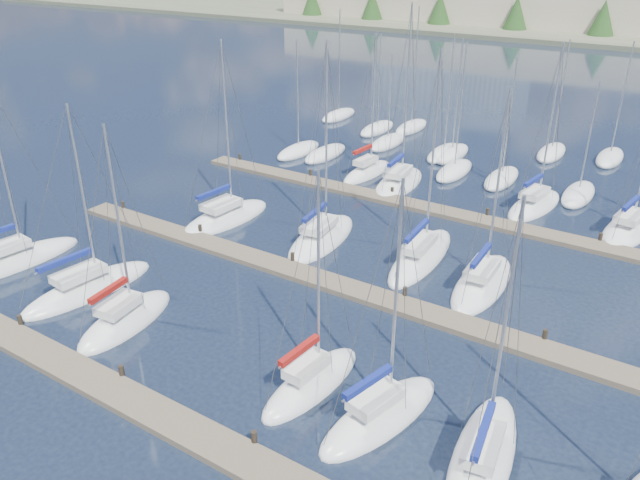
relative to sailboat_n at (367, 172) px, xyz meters
The scene contains 19 objects.
ground 26.71m from the sailboat_n, 71.68° to the left, with size 400.00×400.00×0.00m, color #1C2638.
dock_near 33.70m from the sailboat_n, 75.58° to the right, with size 44.00×1.93×1.10m.
dock_mid 20.44m from the sailboat_n, 65.75° to the right, with size 44.00×1.93×1.10m.
dock_far 9.59m from the sailboat_n, 28.91° to the right, with size 44.00×1.93×1.10m.
sailboat_n is the anchor object (origin of this frame).
sailboat_d 29.80m from the sailboat_n, 65.89° to the right, with size 2.59×6.84×11.32m.
sailboat_j 14.22m from the sailboat_n, 73.77° to the right, with size 4.01×8.77×14.15m.
sailboat_h 15.13m from the sailboat_n, 105.22° to the right, with size 3.81×8.42×13.71m.
sailboat_l 20.74m from the sailboat_n, 41.26° to the right, with size 3.07×8.39×12.59m.
sailboat_o 3.70m from the sailboat_n, 14.10° to the right, with size 3.89×8.56×15.38m.
sailboat_a 29.63m from the sailboat_n, 111.46° to the right, with size 3.69×9.33×12.92m.
sailboat_e 31.70m from the sailboat_n, 59.83° to the right, with size 3.88×7.59×11.79m.
sailboat_f 34.23m from the sailboat_n, 53.09° to the right, with size 3.44×8.55×12.01m.
sailboat_q 21.72m from the sailboat_n, ahead, with size 3.92×8.30×11.66m.
sailboat_b 27.44m from the sailboat_n, 98.21° to the right, with size 3.55×8.82×11.90m.
sailboat_k 16.63m from the sailboat_n, 48.62° to the right, with size 3.16×9.50×14.09m.
sailboat_p 14.75m from the sailboat_n, ahead, with size 3.59×8.03×13.23m.
sailboat_c 28.29m from the sailboat_n, 88.68° to the right, with size 3.46×7.15×11.74m.
distant_boats 9.97m from the sailboat_n, 66.05° to the left, with size 36.93×20.75×13.30m.
Camera 1 is at (16.90, -11.96, 18.96)m, focal length 35.00 mm.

